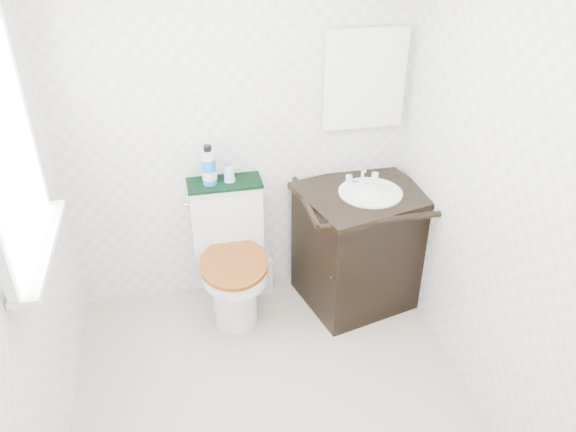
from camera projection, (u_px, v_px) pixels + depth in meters
name	position (u px, v px, depth m)	size (l,w,h in m)	color
floor	(278.00, 416.00, 3.04)	(2.40, 2.40, 0.00)	#B3A790
wall_back	(238.00, 127.00, 3.43)	(2.40, 2.40, 0.00)	white
wall_left	(4.00, 259.00, 2.23)	(2.40, 2.40, 0.00)	white
wall_right	(506.00, 202.00, 2.62)	(2.40, 2.40, 0.00)	white
window	(3.00, 152.00, 2.26)	(0.02, 0.70, 0.90)	white
mirror	(365.00, 80.00, 3.43)	(0.50, 0.02, 0.60)	silver
toilet	(231.00, 260.00, 3.63)	(0.47, 0.66, 0.87)	white
vanity	(360.00, 243.00, 3.71)	(0.89, 0.81, 0.92)	black
trash_bin	(258.00, 274.00, 3.90)	(0.21, 0.18, 0.27)	silver
towel	(224.00, 183.00, 3.48)	(0.46, 0.22, 0.02)	black
mouthwash_bottle	(209.00, 166.00, 3.40)	(0.09, 0.09, 0.25)	blue
cup	(229.00, 175.00, 3.47)	(0.07, 0.07, 0.09)	#8DC5E8
soap_bar	(355.00, 182.00, 3.61)	(0.06, 0.04, 0.02)	#17626E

